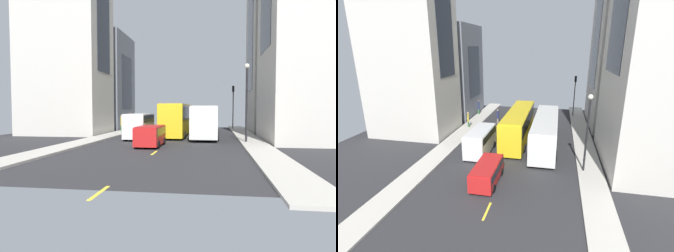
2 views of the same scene
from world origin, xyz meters
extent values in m
plane|color=#28282B|center=(0.00, 0.00, 0.00)|extent=(41.33, 41.33, 0.00)
cube|color=#B2ADA3|center=(-7.55, 0.00, 0.07)|extent=(2.22, 44.00, 0.15)
cube|color=#B2ADA3|center=(7.55, 0.00, 0.07)|extent=(2.22, 44.00, 0.15)
cube|color=yellow|center=(0.00, -21.00, 0.01)|extent=(0.16, 2.00, 0.01)
cube|color=yellow|center=(0.00, -10.50, 0.01)|extent=(0.16, 2.00, 0.01)
cube|color=yellow|center=(0.00, 0.00, 0.01)|extent=(0.16, 2.00, 0.01)
cube|color=yellow|center=(0.00, 10.50, 0.01)|extent=(0.16, 2.00, 0.01)
cube|color=#B7B2A8|center=(-13.53, -12.79, 12.13)|extent=(9.33, 11.45, 24.27)
cube|color=#1E232D|center=(-13.53, -12.79, 12.13)|extent=(9.43, 6.30, 13.35)
cube|color=slate|center=(12.27, -13.86, 7.00)|extent=(6.81, 9.41, 14.00)
cube|color=#1E232D|center=(12.27, -13.86, 7.00)|extent=(6.88, 5.17, 7.70)
cube|color=silver|center=(-3.17, -2.44, 1.77)|extent=(2.55, 12.38, 3.00)
cube|color=black|center=(-3.17, -2.44, 2.62)|extent=(2.60, 11.39, 1.20)
cube|color=beige|center=(-3.17, -2.44, 3.31)|extent=(2.45, 11.89, 0.08)
cylinder|color=black|center=(-4.35, 1.40, 0.50)|extent=(0.46, 1.00, 1.00)
cylinder|color=black|center=(-2.00, 1.40, 0.50)|extent=(0.46, 1.00, 1.00)
cylinder|color=black|center=(-4.35, -6.28, 0.50)|extent=(0.46, 1.00, 1.00)
cylinder|color=black|center=(-2.00, -6.28, 0.50)|extent=(0.46, 1.00, 1.00)
cube|color=yellow|center=(0.10, -3.84, 1.86)|extent=(2.45, 12.03, 3.30)
cube|color=black|center=(0.10, -3.84, 2.72)|extent=(2.50, 11.06, 1.48)
cube|color=gold|center=(0.10, -3.84, 3.55)|extent=(2.35, 11.55, 0.08)
cylinder|color=black|center=(-1.02, -0.11, 0.38)|extent=(0.44, 0.76, 0.76)
cylinder|color=black|center=(1.23, -0.11, 0.38)|extent=(0.44, 0.76, 0.76)
cylinder|color=black|center=(-1.02, -7.57, 0.38)|extent=(0.44, 0.76, 0.76)
cylinder|color=black|center=(1.23, -7.57, 0.38)|extent=(0.44, 0.76, 0.76)
cube|color=white|center=(3.38, 0.99, 1.35)|extent=(2.05, 5.35, 2.30)
cube|color=black|center=(3.38, 0.99, 2.10)|extent=(2.09, 4.92, 0.69)
cube|color=silver|center=(3.38, 0.99, 2.54)|extent=(1.97, 5.13, 0.08)
cylinder|color=black|center=(2.44, 2.65, 0.36)|extent=(0.37, 0.72, 0.72)
cylinder|color=black|center=(4.33, 2.65, 0.36)|extent=(0.37, 0.72, 0.72)
cylinder|color=black|center=(2.44, -0.67, 0.36)|extent=(0.37, 0.72, 0.72)
cylinder|color=black|center=(4.33, -0.67, 0.36)|extent=(0.37, 0.72, 0.72)
cube|color=black|center=(0.90, -15.74, 0.80)|extent=(1.82, 4.63, 1.26)
cube|color=black|center=(0.90, -15.74, 1.12)|extent=(1.85, 4.26, 0.53)
cube|color=black|center=(0.90, -15.74, 1.48)|extent=(1.75, 4.44, 0.08)
cylinder|color=black|center=(0.06, -14.30, 0.31)|extent=(0.33, 0.62, 0.62)
cylinder|color=black|center=(1.73, -14.30, 0.31)|extent=(0.33, 0.62, 0.62)
cylinder|color=black|center=(0.06, -17.17, 0.31)|extent=(0.33, 0.62, 0.62)
cylinder|color=black|center=(1.73, -17.17, 0.31)|extent=(0.33, 0.62, 0.62)
cube|color=red|center=(1.04, 6.71, 0.88)|extent=(1.82, 4.49, 1.42)
cube|color=black|center=(1.04, 6.71, 1.24)|extent=(1.86, 4.13, 0.60)
cube|color=#A91A1A|center=(1.04, 6.71, 1.63)|extent=(1.75, 4.31, 0.08)
cylinder|color=black|center=(0.21, 8.10, 0.31)|extent=(0.33, 0.62, 0.62)
cylinder|color=black|center=(1.88, 8.10, 0.31)|extent=(0.33, 0.62, 0.62)
cylinder|color=black|center=(0.21, 5.32, 0.31)|extent=(0.33, 0.62, 0.62)
cylinder|color=black|center=(1.88, 5.32, 0.31)|extent=(0.33, 0.62, 0.62)
cylinder|color=#336B38|center=(7.57, -6.75, 0.55)|extent=(0.21, 0.21, 0.80)
cylinder|color=gold|center=(7.57, -6.75, 1.51)|extent=(0.28, 0.28, 1.12)
sphere|color=beige|center=(7.57, -6.75, 2.18)|extent=(0.22, 0.22, 0.22)
cylinder|color=#336B38|center=(8.29, -13.62, 0.59)|extent=(0.27, 0.27, 0.89)
cylinder|color=navy|center=(8.29, -13.62, 1.64)|extent=(0.37, 0.37, 1.21)
sphere|color=#8C6647|center=(8.29, -13.62, 2.37)|extent=(0.25, 0.25, 0.25)
cylinder|color=#593372|center=(-0.40, -12.23, 0.36)|extent=(0.21, 0.21, 0.71)
cylinder|color=gold|center=(-0.40, -12.23, 1.27)|extent=(0.28, 0.28, 1.11)
sphere|color=beige|center=(-0.40, -12.23, 1.95)|extent=(0.26, 0.26, 0.26)
cylinder|color=gray|center=(4.15, -9.85, 0.36)|extent=(0.26, 0.26, 0.72)
cylinder|color=navy|center=(4.15, -9.85, 1.29)|extent=(0.35, 0.35, 1.13)
sphere|color=tan|center=(4.15, -9.85, 1.97)|extent=(0.23, 0.23, 0.23)
cylinder|color=black|center=(-6.84, -15.90, 2.86)|extent=(0.14, 0.14, 5.42)
cube|color=black|center=(-6.84, -15.90, 6.02)|extent=(0.32, 0.32, 0.90)
sphere|color=red|center=(-6.84, -16.08, 6.27)|extent=(0.20, 0.20, 0.20)
sphere|color=orange|center=(-6.84, -16.08, 6.02)|extent=(0.20, 0.20, 0.20)
sphere|color=green|center=(-6.84, -16.08, 5.77)|extent=(0.20, 0.20, 0.20)
cylinder|color=black|center=(-6.94, 3.23, 3.41)|extent=(0.18, 0.18, 6.51)
sphere|color=silver|center=(-6.94, 3.23, 6.84)|extent=(0.44, 0.44, 0.44)
camera|label=1|loc=(-4.17, 31.84, 3.08)|focal=33.60mm
camera|label=2|loc=(-4.27, 24.56, 10.80)|focal=26.81mm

